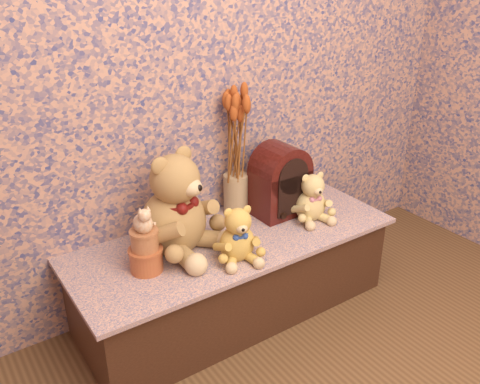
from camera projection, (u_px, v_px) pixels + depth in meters
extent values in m
cube|color=#394075|center=(195.00, 16.00, 2.09)|extent=(3.00, 0.10, 2.60)
cube|color=#3D487D|center=(234.00, 274.00, 2.35)|extent=(1.47, 0.58, 0.39)
cylinder|color=tan|center=(236.00, 194.00, 2.44)|extent=(0.14, 0.14, 0.20)
cylinder|color=#C77E3A|center=(146.00, 260.00, 2.01)|extent=(0.16, 0.16, 0.09)
cylinder|color=tan|center=(145.00, 240.00, 1.97)|extent=(0.12, 0.12, 0.08)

